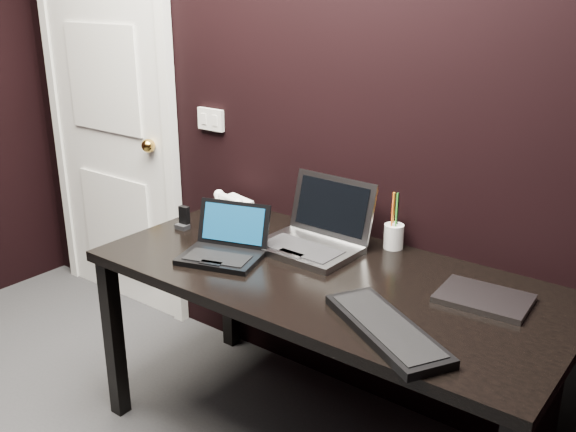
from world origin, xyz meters
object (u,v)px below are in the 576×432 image
Objects in this scene: silver_laptop at (314,237)px; netbook at (224,248)px; closed_laptop at (484,298)px; mobile_phone at (184,220)px; desk at (327,292)px; ext_keyboard at (386,329)px; desk_phone at (230,205)px; pen_cup at (394,235)px; door at (110,118)px.

netbook is at bearing -128.92° from silver_laptop.
netbook is 1.17× the size of closed_laptop.
mobile_phone is (-1.26, -0.12, 0.03)m from closed_laptop.
ext_keyboard is at bearing -33.11° from desk.
closed_laptop is 3.15× the size of mobile_phone.
mobile_phone is (-0.03, -0.26, -0.00)m from desk_phone.
closed_laptop is 0.50m from pen_cup.
desk is 4.44× the size of silver_laptop.
desk is 3.41× the size of ext_keyboard.
mobile_phone is at bearing -174.44° from closed_laptop.
ext_keyboard is (0.76, -0.13, -0.02)m from netbook.
silver_laptop is (-0.17, 0.16, 0.13)m from desk.
desk is 0.76m from desk_phone.
silver_laptop reaches higher than netbook.
desk_phone is 0.26m from mobile_phone.
silver_laptop is 0.58m from mobile_phone.
desk_phone is (-1.08, 0.51, 0.02)m from ext_keyboard.
pen_cup reaches higher than desk.
desk is 17.81× the size of mobile_phone.
mobile_phone is (-0.34, 0.12, -0.00)m from netbook.
mobile_phone reaches higher than closed_laptop.
netbook is 1.69× the size of desk_phone.
door is 2.14m from ext_keyboard.
silver_laptop is 0.31m from pen_cup.
ext_keyboard is at bearing -17.02° from door.
door is 1.38m from netbook.
silver_laptop is 4.01× the size of mobile_phone.
desk_phone is (0.95, -0.11, -0.27)m from door.
door reaches higher than desk_phone.
pen_cup is (-0.45, 0.22, 0.04)m from closed_laptop.
desk is 0.42m from netbook.
netbook is at bearing -21.29° from door.
desk_phone is at bearing 168.46° from silver_laptop.
ext_keyboard is at bearing -9.54° from netbook.
closed_laptop is 1.44× the size of desk_phone.
door reaches higher than pen_cup.
pen_cup is at bearing 23.08° from mobile_phone.
netbook is at bearing -165.06° from closed_laptop.
netbook is at bearing -163.35° from desk.
closed_laptop is 1.24m from desk_phone.
ext_keyboard is at bearing -36.39° from silver_laptop.
pen_cup reaches higher than desk_phone.
silver_laptop is 0.68m from ext_keyboard.
desk is at bearing -12.82° from door.
door is 2.21m from closed_laptop.
ext_keyboard is at bearing -112.21° from closed_laptop.
pen_cup is (0.08, 0.35, 0.13)m from desk.
silver_laptop is 0.77× the size of ext_keyboard.
closed_laptop is (0.15, 0.37, -0.01)m from ext_keyboard.
door is 1.73m from desk.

